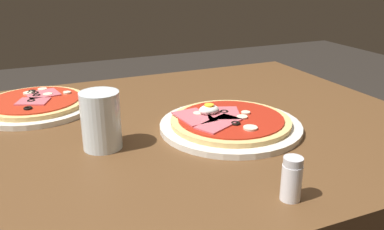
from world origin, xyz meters
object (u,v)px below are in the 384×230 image
at_px(salt_shaker, 292,179).
at_px(pizza_foreground, 230,123).
at_px(dining_table, 140,182).
at_px(water_glass_near, 101,124).
at_px(pizza_across_left, 35,104).

bearing_deg(salt_shaker, pizza_foreground, 79.95).
bearing_deg(pizza_foreground, dining_table, 159.91).
height_order(water_glass_near, salt_shaker, water_glass_near).
xyz_separation_m(pizza_foreground, water_glass_near, (-0.26, 0.01, 0.03)).
distance_m(pizza_across_left, salt_shaker, 0.64).
height_order(pizza_across_left, water_glass_near, water_glass_near).
xyz_separation_m(dining_table, pizza_foreground, (0.18, -0.07, 0.13)).
bearing_deg(pizza_foreground, pizza_across_left, 141.18).
height_order(pizza_foreground, pizza_across_left, pizza_foreground).
relative_size(dining_table, salt_shaker, 18.48).
bearing_deg(pizza_foreground, salt_shaker, -100.05).
bearing_deg(dining_table, water_glass_near, -147.52).
bearing_deg(salt_shaker, dining_table, 111.20).
bearing_deg(pizza_foreground, water_glass_near, 176.83).
xyz_separation_m(pizza_foreground, salt_shaker, (-0.05, -0.27, 0.02)).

